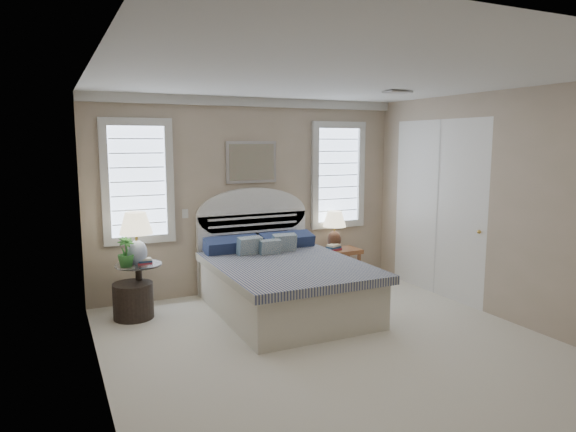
% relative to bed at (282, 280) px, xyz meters
% --- Properties ---
extents(floor, '(4.50, 5.00, 0.01)m').
position_rel_bed_xyz_m(floor, '(0.00, -1.46, -0.39)').
color(floor, silver).
rests_on(floor, ground).
extents(ceiling, '(4.50, 5.00, 0.01)m').
position_rel_bed_xyz_m(ceiling, '(0.00, -1.46, 2.31)').
color(ceiling, silver).
rests_on(ceiling, wall_back).
extents(wall_back, '(4.50, 0.02, 2.70)m').
position_rel_bed_xyz_m(wall_back, '(0.00, 1.04, 0.96)').
color(wall_back, tan).
rests_on(wall_back, floor).
extents(wall_left, '(0.02, 5.00, 2.70)m').
position_rel_bed_xyz_m(wall_left, '(-2.25, -1.46, 0.96)').
color(wall_left, tan).
rests_on(wall_left, floor).
extents(wall_right, '(0.02, 5.00, 2.70)m').
position_rel_bed_xyz_m(wall_right, '(2.25, -1.46, 0.96)').
color(wall_right, tan).
rests_on(wall_right, floor).
extents(crown_molding, '(4.50, 0.08, 0.12)m').
position_rel_bed_xyz_m(crown_molding, '(0.00, 1.00, 2.25)').
color(crown_molding, silver).
rests_on(crown_molding, wall_back).
extents(hvac_vent, '(0.30, 0.20, 0.02)m').
position_rel_bed_xyz_m(hvac_vent, '(1.20, -0.66, 2.29)').
color(hvac_vent, '#B2B2B2').
rests_on(hvac_vent, ceiling).
extents(switch_plate, '(0.08, 0.01, 0.12)m').
position_rel_bed_xyz_m(switch_plate, '(-0.95, 1.03, 0.76)').
color(switch_plate, silver).
rests_on(switch_plate, wall_back).
extents(window_left, '(0.90, 0.06, 1.60)m').
position_rel_bed_xyz_m(window_left, '(-1.55, 1.02, 1.21)').
color(window_left, silver).
rests_on(window_left, wall_back).
extents(window_right, '(0.90, 0.06, 1.60)m').
position_rel_bed_xyz_m(window_right, '(1.40, 1.02, 1.21)').
color(window_right, silver).
rests_on(window_right, wall_back).
extents(painting, '(0.74, 0.04, 0.58)m').
position_rel_bed_xyz_m(painting, '(0.00, 1.00, 1.43)').
color(painting, silver).
rests_on(painting, wall_back).
extents(closet_door, '(0.02, 1.80, 2.40)m').
position_rel_bed_xyz_m(closet_door, '(2.23, -0.26, 0.81)').
color(closet_door, white).
rests_on(closet_door, floor).
extents(bed, '(1.72, 2.28, 1.47)m').
position_rel_bed_xyz_m(bed, '(0.00, 0.00, 0.00)').
color(bed, beige).
rests_on(bed, floor).
extents(side_table_left, '(0.56, 0.56, 0.63)m').
position_rel_bed_xyz_m(side_table_left, '(-1.65, 0.59, 0.00)').
color(side_table_left, black).
rests_on(side_table_left, floor).
extents(nightstand_right, '(0.50, 0.40, 0.53)m').
position_rel_bed_xyz_m(nightstand_right, '(1.30, 0.69, 0.00)').
color(nightstand_right, brown).
rests_on(nightstand_right, floor).
extents(floor_pot, '(0.58, 0.58, 0.43)m').
position_rel_bed_xyz_m(floor_pot, '(-1.75, 0.47, -0.17)').
color(floor_pot, black).
rests_on(floor_pot, floor).
extents(lamp_left, '(0.49, 0.49, 0.64)m').
position_rel_bed_xyz_m(lamp_left, '(-1.66, 0.59, 0.64)').
color(lamp_left, white).
rests_on(lamp_left, side_table_left).
extents(lamp_right, '(0.45, 0.45, 0.56)m').
position_rel_bed_xyz_m(lamp_right, '(1.23, 0.81, 0.49)').
color(lamp_right, black).
rests_on(lamp_right, nightstand_right).
extents(potted_plant, '(0.25, 0.25, 0.36)m').
position_rel_bed_xyz_m(potted_plant, '(-1.80, 0.51, 0.42)').
color(potted_plant, '#397830').
rests_on(potted_plant, side_table_left).
extents(books_left, '(0.18, 0.14, 0.07)m').
position_rel_bed_xyz_m(books_left, '(-1.58, 0.55, 0.28)').
color(books_left, '#A82A36').
rests_on(books_left, side_table_left).
extents(books_right, '(0.24, 0.20, 0.08)m').
position_rel_bed_xyz_m(books_right, '(1.14, 0.68, 0.18)').
color(books_right, '#A82A36').
rests_on(books_right, nightstand_right).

